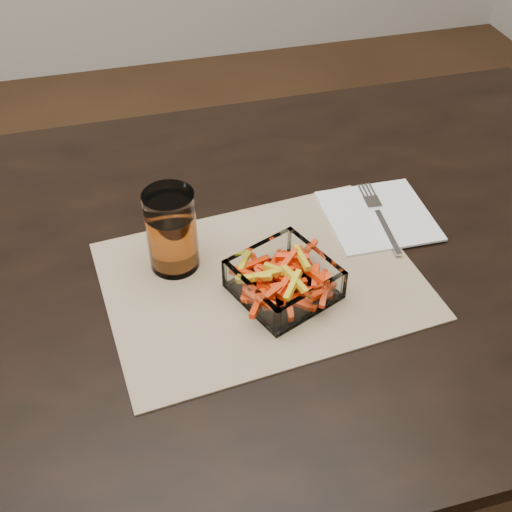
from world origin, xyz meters
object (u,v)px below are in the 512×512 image
at_px(fork, 379,215).
at_px(glass_bowl, 284,282).
at_px(tumbler, 172,233).
at_px(dining_table, 204,300).

bearing_deg(fork, glass_bowl, -143.54).
height_order(tumbler, fork, tumbler).
bearing_deg(tumbler, glass_bowl, -35.41).
height_order(glass_bowl, fork, glass_bowl).
distance_m(dining_table, glass_bowl, 0.18).
distance_m(dining_table, fork, 0.32).
distance_m(glass_bowl, fork, 0.23).
bearing_deg(tumbler, dining_table, -0.78).
distance_m(dining_table, tumbler, 0.16).
relative_size(glass_bowl, tumbler, 1.27).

